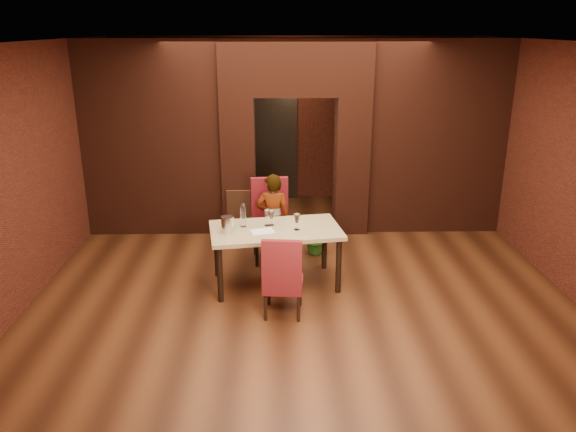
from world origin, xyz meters
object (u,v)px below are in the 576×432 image
at_px(chair_near, 283,274).
at_px(wine_glass_b, 271,218).
at_px(person_seated, 273,219).
at_px(chair_far, 271,221).
at_px(wine_glass_a, 267,218).
at_px(wine_glass_c, 297,222).
at_px(water_bottle, 243,215).
at_px(dining_table, 276,256).
at_px(wine_bucket, 228,224).
at_px(potted_plant, 315,239).

distance_m(chair_near, wine_glass_b, 1.05).
bearing_deg(person_seated, chair_far, -68.63).
distance_m(wine_glass_a, wine_glass_c, 0.43).
relative_size(wine_glass_b, water_bottle, 0.62).
bearing_deg(dining_table, chair_far, 85.91).
relative_size(wine_bucket, water_bottle, 0.63).
bearing_deg(chair_far, dining_table, -90.75).
bearing_deg(wine_glass_a, chair_far, 86.31).
relative_size(person_seated, wine_bucket, 6.47).
xyz_separation_m(person_seated, wine_glass_b, (-0.02, -0.62, 0.23)).
relative_size(chair_far, wine_glass_c, 5.61).
xyz_separation_m(water_bottle, potted_plant, (1.05, 1.00, -0.75)).
distance_m(chair_near, water_bottle, 1.15).
xyz_separation_m(wine_glass_c, wine_bucket, (-0.91, -0.06, -0.00)).
bearing_deg(wine_glass_c, wine_glass_a, 156.51).
bearing_deg(chair_near, water_bottle, -54.93).
height_order(wine_bucket, potted_plant, wine_bucket).
height_order(chair_far, wine_glass_a, chair_far).
distance_m(wine_bucket, potted_plant, 1.86).
bearing_deg(dining_table, person_seated, 84.13).
xyz_separation_m(chair_near, water_bottle, (-0.52, 0.92, 0.46)).
relative_size(wine_bucket, potted_plant, 0.46).
height_order(wine_bucket, water_bottle, water_bottle).
xyz_separation_m(wine_glass_a, potted_plant, (0.73, 0.96, -0.69)).
bearing_deg(chair_far, wine_glass_a, -98.77).
relative_size(chair_near, wine_bucket, 4.91).
bearing_deg(water_bottle, wine_glass_a, 5.73).
bearing_deg(person_seated, water_bottle, 62.74).
distance_m(person_seated, wine_glass_c, 0.89).
bearing_deg(wine_glass_a, wine_glass_c, -23.49).
bearing_deg(wine_bucket, wine_glass_b, 22.95).
xyz_separation_m(wine_glass_b, water_bottle, (-0.38, -0.05, 0.06)).
xyz_separation_m(wine_glass_b, potted_plant, (0.67, 0.95, -0.68)).
height_order(chair_far, water_bottle, chair_far).
bearing_deg(wine_glass_b, potted_plant, 54.63).
bearing_deg(potted_plant, wine_bucket, -136.30).
bearing_deg(potted_plant, chair_near, -105.51).
xyz_separation_m(chair_far, chair_near, (0.15, -1.68, -0.09)).
bearing_deg(water_bottle, wine_glass_b, 7.04).
bearing_deg(wine_glass_c, wine_bucket, -176.46).
bearing_deg(potted_plant, wine_glass_a, -127.20).
bearing_deg(wine_glass_c, chair_far, 111.18).
bearing_deg(dining_table, wine_glass_b, 103.78).
height_order(person_seated, wine_glass_c, person_seated).
bearing_deg(wine_glass_c, chair_near, -104.08).
distance_m(water_bottle, potted_plant, 1.63).
relative_size(wine_glass_a, potted_plant, 0.47).
distance_m(chair_near, wine_glass_c, 0.90).
bearing_deg(water_bottle, chair_near, -60.39).
bearing_deg(wine_glass_a, water_bottle, -174.27).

